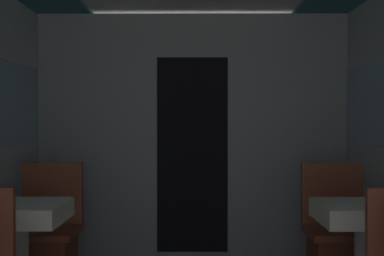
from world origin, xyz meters
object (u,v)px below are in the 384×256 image
(chair_right_far_1, at_px, (338,251))
(dining_table_left_1, at_px, (19,224))
(dining_table_right_1, at_px, (364,224))
(chair_left_far_1, at_px, (46,251))

(chair_right_far_1, bearing_deg, dining_table_left_1, 15.19)
(dining_table_right_1, height_order, chair_right_far_1, chair_right_far_1)
(dining_table_left_1, bearing_deg, dining_table_right_1, 0.00)
(dining_table_left_1, height_order, chair_right_far_1, chair_right_far_1)
(chair_left_far_1, bearing_deg, dining_table_right_1, 164.81)
(chair_left_far_1, distance_m, chair_right_far_1, 2.14)
(dining_table_left_1, relative_size, chair_right_far_1, 0.79)
(dining_table_right_1, xyz_separation_m, chair_right_far_1, (0.00, 0.58, -0.31))
(dining_table_left_1, bearing_deg, chair_left_far_1, 90.00)
(chair_left_far_1, height_order, dining_table_right_1, chair_left_far_1)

